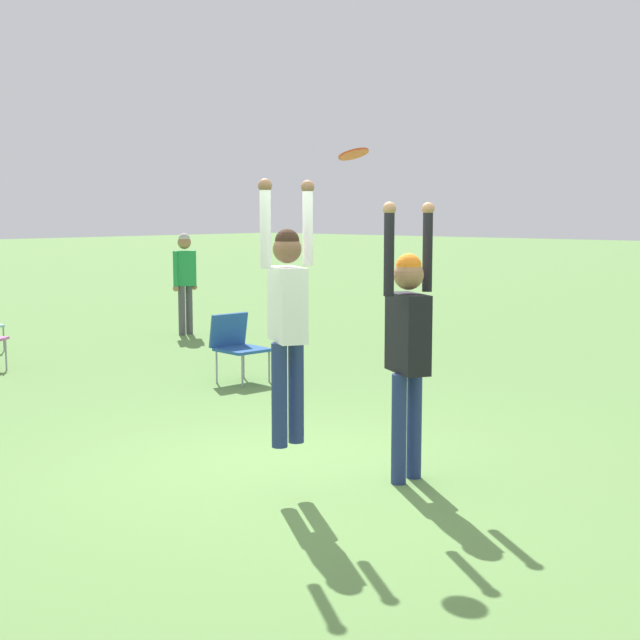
{
  "coord_description": "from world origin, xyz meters",
  "views": [
    {
      "loc": [
        -5.27,
        -4.9,
        2.15
      ],
      "look_at": [
        -0.02,
        -0.26,
        1.3
      ],
      "focal_mm": 50.0,
      "sensor_mm": 36.0,
      "label": 1
    }
  ],
  "objects": [
    {
      "name": "ground_plane",
      "position": [
        0.0,
        0.0,
        0.0
      ],
      "size": [
        120.0,
        120.0,
        0.0
      ],
      "primitive_type": "plane",
      "color": "#608C47"
    },
    {
      "name": "person_defending",
      "position": [
        0.41,
        -0.81,
        1.19
      ],
      "size": [
        0.62,
        0.5,
        2.23
      ],
      "rotation": [
        0.0,
        0.0,
        -2.09
      ],
      "color": "navy",
      "rests_on": "ground_plane"
    },
    {
      "name": "person_jumping",
      "position": [
        -0.45,
        -0.32,
        1.44
      ],
      "size": [
        0.56,
        0.45,
        2.01
      ],
      "rotation": [
        0.0,
        0.0,
        1.05
      ],
      "color": "navy",
      "rests_on": "ground_plane"
    },
    {
      "name": "person_spectator_near",
      "position": [
        4.82,
        7.17,
        1.08
      ],
      "size": [
        0.52,
        0.37,
        1.78
      ],
      "rotation": [
        0.0,
        0.0,
        -0.56
      ],
      "color": "#4C4C51",
      "rests_on": "ground_plane"
    },
    {
      "name": "frisbee",
      "position": [
        0.12,
        -0.49,
        2.59
      ],
      "size": [
        0.24,
        0.23,
        0.09
      ],
      "color": "#E04C23"
    },
    {
      "name": "camping_chair_3",
      "position": [
        2.41,
        3.29,
        0.51
      ],
      "size": [
        0.61,
        0.64,
        0.87
      ],
      "rotation": [
        0.0,
        0.0,
        3.04
      ],
      "color": "gray",
      "rests_on": "ground_plane"
    }
  ]
}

